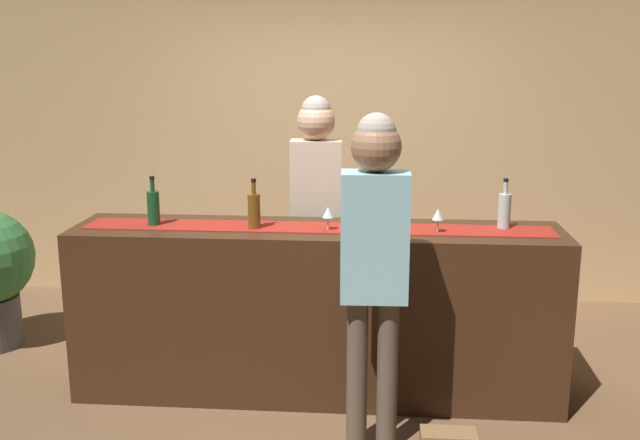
{
  "coord_description": "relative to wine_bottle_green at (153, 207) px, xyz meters",
  "views": [
    {
      "loc": [
        0.36,
        -4.17,
        2.07
      ],
      "look_at": [
        0.02,
        0.0,
        1.1
      ],
      "focal_mm": 40.64,
      "sensor_mm": 36.0,
      "label": 1
    }
  ],
  "objects": [
    {
      "name": "wine_glass_far_end",
      "position": [
        1.26,
        -0.03,
        -0.01
      ],
      "size": [
        0.07,
        0.07,
        0.14
      ],
      "color": "silver",
      "rests_on": "bar_counter"
    },
    {
      "name": "bar_counter",
      "position": [
        0.98,
        0.01,
        -0.64
      ],
      "size": [
        2.93,
        0.6,
        1.05
      ],
      "primitive_type": "cube",
      "color": "#3D2314",
      "rests_on": "ground"
    },
    {
      "name": "bartender",
      "position": [
        0.93,
        0.59,
        -0.03
      ],
      "size": [
        0.35,
        0.25,
        1.8
      ],
      "rotation": [
        0.0,
        0.0,
        3.19
      ],
      "color": "#26262B",
      "rests_on": "ground"
    },
    {
      "name": "customer_sipping",
      "position": [
        1.33,
        -0.63,
        -0.04
      ],
      "size": [
        0.35,
        0.25,
        1.79
      ],
      "rotation": [
        0.0,
        0.0,
        0.04
      ],
      "color": "brown",
      "rests_on": "ground"
    },
    {
      "name": "wine_bottle_clear",
      "position": [
        2.09,
        0.09,
        0.0
      ],
      "size": [
        0.07,
        0.07,
        0.3
      ],
      "color": "#B2C6C1",
      "rests_on": "bar_counter"
    },
    {
      "name": "wine_bottle_amber",
      "position": [
        0.62,
        -0.04,
        0.0
      ],
      "size": [
        0.07,
        0.07,
        0.3
      ],
      "color": "brown",
      "rests_on": "bar_counter"
    },
    {
      "name": "wine_glass_mid_counter",
      "position": [
        1.06,
        -0.04,
        -0.01
      ],
      "size": [
        0.07,
        0.07,
        0.14
      ],
      "color": "silver",
      "rests_on": "bar_counter"
    },
    {
      "name": "ground_plane",
      "position": [
        0.98,
        0.01,
        -1.16
      ],
      "size": [
        10.0,
        10.0,
        0.0
      ],
      "primitive_type": "plane",
      "color": "brown"
    },
    {
      "name": "wine_glass_near_customer",
      "position": [
        1.69,
        -0.05,
        -0.01
      ],
      "size": [
        0.07,
        0.07,
        0.14
      ],
      "color": "silver",
      "rests_on": "bar_counter"
    },
    {
      "name": "counter_runner_cloth",
      "position": [
        0.98,
        0.01,
        -0.11
      ],
      "size": [
        2.79,
        0.28,
        0.01
      ],
      "primitive_type": "cube",
      "color": "maroon",
      "rests_on": "bar_counter"
    },
    {
      "name": "back_wall",
      "position": [
        0.98,
        1.91,
        0.29
      ],
      "size": [
        6.0,
        0.12,
        2.9
      ],
      "primitive_type": "cube",
      "color": "tan",
      "rests_on": "ground"
    },
    {
      "name": "wine_bottle_green",
      "position": [
        0.0,
        0.0,
        0.0
      ],
      "size": [
        0.07,
        0.07,
        0.3
      ],
      "color": "#194723",
      "rests_on": "bar_counter"
    }
  ]
}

